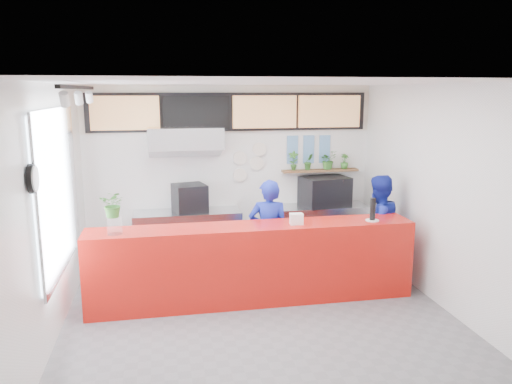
# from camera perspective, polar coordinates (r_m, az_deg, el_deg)

# --- Properties ---
(floor) EXTENTS (5.00, 5.00, 0.00)m
(floor) POSITION_cam_1_polar(r_m,az_deg,el_deg) (6.84, 0.29, -13.62)
(floor) COLOR slate
(floor) RESTS_ON ground
(ceiling) EXTENTS (5.00, 5.00, 0.00)m
(ceiling) POSITION_cam_1_polar(r_m,az_deg,el_deg) (6.19, 0.31, 12.40)
(ceiling) COLOR silver
(wall_back) EXTENTS (5.00, 0.00, 5.00)m
(wall_back) POSITION_cam_1_polar(r_m,az_deg,el_deg) (8.77, -2.85, 2.27)
(wall_back) COLOR white
(wall_back) RESTS_ON ground
(wall_left) EXTENTS (0.00, 5.00, 5.00)m
(wall_left) POSITION_cam_1_polar(r_m,az_deg,el_deg) (6.37, -22.36, -2.10)
(wall_left) COLOR white
(wall_left) RESTS_ON ground
(wall_right) EXTENTS (0.00, 5.00, 5.00)m
(wall_right) POSITION_cam_1_polar(r_m,az_deg,el_deg) (7.25, 20.08, -0.37)
(wall_right) COLOR white
(wall_right) RESTS_ON ground
(service_counter) EXTENTS (4.50, 0.60, 1.10)m
(service_counter) POSITION_cam_1_polar(r_m,az_deg,el_deg) (6.99, -0.35, -8.17)
(service_counter) COLOR red
(service_counter) RESTS_ON ground
(cream_band) EXTENTS (5.00, 0.02, 0.80)m
(cream_band) POSITION_cam_1_polar(r_m,az_deg,el_deg) (8.66, -2.92, 9.47)
(cream_band) COLOR beige
(cream_band) RESTS_ON wall_back
(prep_bench) EXTENTS (1.80, 0.60, 0.90)m
(prep_bench) POSITION_cam_1_polar(r_m,az_deg,el_deg) (8.64, -7.78, -5.11)
(prep_bench) COLOR #B2B5BA
(prep_bench) RESTS_ON ground
(panini_oven) EXTENTS (0.62, 0.62, 0.46)m
(panini_oven) POSITION_cam_1_polar(r_m,az_deg,el_deg) (8.48, -7.60, -0.68)
(panini_oven) COLOR black
(panini_oven) RESTS_ON prep_bench
(extraction_hood) EXTENTS (1.20, 0.70, 0.35)m
(extraction_hood) POSITION_cam_1_polar(r_m,az_deg,el_deg) (8.27, -8.08, 6.15)
(extraction_hood) COLOR #B2B5BA
(extraction_hood) RESTS_ON ceiling
(hood_lip) EXTENTS (1.20, 0.69, 0.31)m
(hood_lip) POSITION_cam_1_polar(r_m,az_deg,el_deg) (8.29, -8.04, 4.78)
(hood_lip) COLOR #B2B5BA
(hood_lip) RESTS_ON ceiling
(right_bench) EXTENTS (1.80, 0.60, 0.90)m
(right_bench) POSITION_cam_1_polar(r_m,az_deg,el_deg) (9.04, 6.97, -4.34)
(right_bench) COLOR #B2B5BA
(right_bench) RESTS_ON ground
(espresso_machine) EXTENTS (0.89, 0.71, 0.51)m
(espresso_machine) POSITION_cam_1_polar(r_m,az_deg,el_deg) (8.92, 7.86, 0.08)
(espresso_machine) COLOR black
(espresso_machine) RESTS_ON right_bench
(espresso_tray) EXTENTS (0.63, 0.49, 0.05)m
(espresso_tray) POSITION_cam_1_polar(r_m,az_deg,el_deg) (8.88, 7.90, 1.47)
(espresso_tray) COLOR silver
(espresso_tray) RESTS_ON espresso_machine
(herb_shelf) EXTENTS (1.40, 0.18, 0.04)m
(herb_shelf) POSITION_cam_1_polar(r_m,az_deg,el_deg) (9.04, 7.35, 2.46)
(herb_shelf) COLOR brown
(herb_shelf) RESTS_ON wall_back
(menu_board_far_left) EXTENTS (1.10, 0.10, 0.55)m
(menu_board_far_left) POSITION_cam_1_polar(r_m,az_deg,el_deg) (8.48, -14.73, 8.73)
(menu_board_far_left) COLOR tan
(menu_board_far_left) RESTS_ON wall_back
(menu_board_mid_left) EXTENTS (1.10, 0.10, 0.55)m
(menu_board_mid_left) POSITION_cam_1_polar(r_m,az_deg,el_deg) (8.49, -6.81, 9.02)
(menu_board_mid_left) COLOR black
(menu_board_mid_left) RESTS_ON wall_back
(menu_board_mid_right) EXTENTS (1.10, 0.10, 0.55)m
(menu_board_mid_right) POSITION_cam_1_polar(r_m,az_deg,el_deg) (8.65, 0.98, 9.14)
(menu_board_mid_right) COLOR tan
(menu_board_mid_right) RESTS_ON wall_back
(menu_board_far_right) EXTENTS (1.10, 0.10, 0.55)m
(menu_board_far_right) POSITION_cam_1_polar(r_m,az_deg,el_deg) (8.96, 8.36, 9.11)
(menu_board_far_right) COLOR tan
(menu_board_far_right) RESTS_ON wall_back
(soffit) EXTENTS (4.80, 0.04, 0.65)m
(soffit) POSITION_cam_1_polar(r_m,az_deg,el_deg) (8.63, -2.88, 9.13)
(soffit) COLOR black
(soffit) RESTS_ON wall_back
(window_pane) EXTENTS (0.04, 2.20, 1.90)m
(window_pane) POSITION_cam_1_polar(r_m,az_deg,el_deg) (6.61, -21.74, 0.19)
(window_pane) COLOR silver
(window_pane) RESTS_ON wall_left
(window_frame) EXTENTS (0.03, 2.30, 2.00)m
(window_frame) POSITION_cam_1_polar(r_m,az_deg,el_deg) (6.61, -21.57, 0.20)
(window_frame) COLOR #B2B5BA
(window_frame) RESTS_ON wall_left
(wall_clock_rim) EXTENTS (0.05, 0.30, 0.30)m
(wall_clock_rim) POSITION_cam_1_polar(r_m,az_deg,el_deg) (5.40, -24.23, 1.40)
(wall_clock_rim) COLOR black
(wall_clock_rim) RESTS_ON wall_left
(wall_clock_face) EXTENTS (0.02, 0.26, 0.26)m
(wall_clock_face) POSITION_cam_1_polar(r_m,az_deg,el_deg) (5.39, -23.92, 1.41)
(wall_clock_face) COLOR white
(wall_clock_face) RESTS_ON wall_left
(track_rail) EXTENTS (0.05, 2.40, 0.04)m
(track_rail) POSITION_cam_1_polar(r_m,az_deg,el_deg) (6.14, -19.67, 11.19)
(track_rail) COLOR black
(track_rail) RESTS_ON ceiling
(dec_plate_a) EXTENTS (0.24, 0.03, 0.24)m
(dec_plate_a) POSITION_cam_1_polar(r_m,az_deg,el_deg) (8.73, -1.86, 3.89)
(dec_plate_a) COLOR silver
(dec_plate_a) RESTS_ON wall_back
(dec_plate_b) EXTENTS (0.24, 0.03, 0.24)m
(dec_plate_b) POSITION_cam_1_polar(r_m,az_deg,el_deg) (8.79, 0.08, 3.29)
(dec_plate_b) COLOR silver
(dec_plate_b) RESTS_ON wall_back
(dec_plate_c) EXTENTS (0.24, 0.03, 0.24)m
(dec_plate_c) POSITION_cam_1_polar(r_m,az_deg,el_deg) (8.77, -1.85, 1.95)
(dec_plate_c) COLOR silver
(dec_plate_c) RESTS_ON wall_back
(dec_plate_d) EXTENTS (0.24, 0.03, 0.24)m
(dec_plate_d) POSITION_cam_1_polar(r_m,az_deg,el_deg) (8.77, 0.40, 4.92)
(dec_plate_d) COLOR silver
(dec_plate_d) RESTS_ON wall_back
(photo_frame_a) EXTENTS (0.20, 0.02, 0.25)m
(photo_frame_a) POSITION_cam_1_polar(r_m,az_deg,el_deg) (8.91, 4.19, 5.64)
(photo_frame_a) COLOR #598CBF
(photo_frame_a) RESTS_ON wall_back
(photo_frame_b) EXTENTS (0.20, 0.02, 0.25)m
(photo_frame_b) POSITION_cam_1_polar(r_m,az_deg,el_deg) (8.99, 6.05, 5.66)
(photo_frame_b) COLOR #598CBF
(photo_frame_b) RESTS_ON wall_back
(photo_frame_c) EXTENTS (0.20, 0.02, 0.25)m
(photo_frame_c) POSITION_cam_1_polar(r_m,az_deg,el_deg) (9.08, 7.87, 5.67)
(photo_frame_c) COLOR #598CBF
(photo_frame_c) RESTS_ON wall_back
(photo_frame_d) EXTENTS (0.20, 0.02, 0.25)m
(photo_frame_d) POSITION_cam_1_polar(r_m,az_deg,el_deg) (8.93, 4.17, 4.04)
(photo_frame_d) COLOR #598CBF
(photo_frame_d) RESTS_ON wall_back
(photo_frame_e) EXTENTS (0.20, 0.02, 0.25)m
(photo_frame_e) POSITION_cam_1_polar(r_m,az_deg,el_deg) (9.02, 6.02, 4.07)
(photo_frame_e) COLOR #598CBF
(photo_frame_e) RESTS_ON wall_back
(photo_frame_f) EXTENTS (0.20, 0.02, 0.25)m
(photo_frame_f) POSITION_cam_1_polar(r_m,az_deg,el_deg) (9.11, 7.83, 4.10)
(photo_frame_f) COLOR #598CBF
(photo_frame_f) RESTS_ON wall_back
(staff_center) EXTENTS (0.67, 0.51, 1.64)m
(staff_center) POSITION_cam_1_polar(r_m,az_deg,el_deg) (7.43, 1.47, -4.80)
(staff_center) COLOR #152395
(staff_center) RESTS_ON ground
(staff_right) EXTENTS (0.97, 0.86, 1.64)m
(staff_right) POSITION_cam_1_polar(r_m,az_deg,el_deg) (7.99, 13.68, -3.95)
(staff_right) COLOR #152395
(staff_right) RESTS_ON ground
(herb_a) EXTENTS (0.21, 0.18, 0.34)m
(herb_a) POSITION_cam_1_polar(r_m,az_deg,el_deg) (8.86, 4.28, 3.59)
(herb_a) COLOR #326C26
(herb_a) RESTS_ON herb_shelf
(herb_b) EXTENTS (0.19, 0.16, 0.29)m
(herb_b) POSITION_cam_1_polar(r_m,az_deg,el_deg) (8.95, 6.03, 3.47)
(herb_b) COLOR #326C26
(herb_b) RESTS_ON herb_shelf
(herb_c) EXTENTS (0.38, 0.36, 0.34)m
(herb_c) POSITION_cam_1_polar(r_m,az_deg,el_deg) (9.05, 8.24, 3.66)
(herb_c) COLOR #326C26
(herb_c) RESTS_ON herb_shelf
(herb_d) EXTENTS (0.16, 0.14, 0.27)m
(herb_d) POSITION_cam_1_polar(r_m,az_deg,el_deg) (9.16, 10.08, 3.47)
(herb_d) COLOR #326C26
(herb_d) RESTS_ON herb_shelf
(glass_vase) EXTENTS (0.24, 0.24, 0.23)m
(glass_vase) POSITION_cam_1_polar(r_m,az_deg,el_deg) (6.63, -15.84, -3.70)
(glass_vase) COLOR white
(glass_vase) RESTS_ON service_counter
(basil_vase) EXTENTS (0.38, 0.36, 0.35)m
(basil_vase) POSITION_cam_1_polar(r_m,az_deg,el_deg) (6.56, -15.98, -1.35)
(basil_vase) COLOR #326C26
(basil_vase) RESTS_ON glass_vase
(napkin_holder) EXTENTS (0.18, 0.11, 0.15)m
(napkin_holder) POSITION_cam_1_polar(r_m,az_deg,el_deg) (6.88, 4.63, -3.08)
(napkin_holder) COLOR white
(napkin_holder) RESTS_ON service_counter
(white_plate) EXTENTS (0.19, 0.19, 0.01)m
(white_plate) POSITION_cam_1_polar(r_m,az_deg,el_deg) (7.24, 13.14, -3.17)
(white_plate) COLOR white
(white_plate) RESTS_ON service_counter
(pepper_mill) EXTENTS (0.10, 0.10, 0.31)m
(pepper_mill) POSITION_cam_1_polar(r_m,az_deg,el_deg) (7.20, 13.20, -1.90)
(pepper_mill) COLOR black
(pepper_mill) RESTS_ON white_plate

